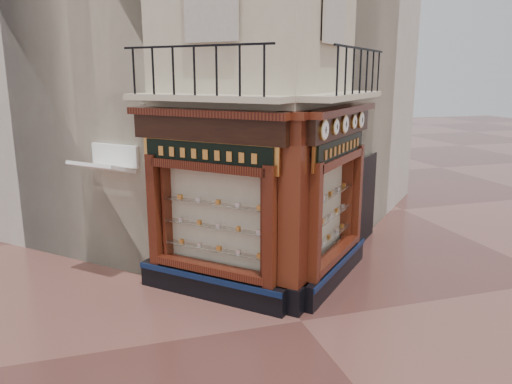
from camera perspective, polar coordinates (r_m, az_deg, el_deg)
name	(u,v)px	position (r m, az deg, el deg)	size (l,w,h in m)	color
ground	(301,321)	(9.98, 5.17, -14.48)	(80.00, 80.00, 0.00)	#4D2924
main_building	(222,25)	(14.77, -3.90, 18.53)	(8.00, 8.00, 12.00)	beige
neighbour_left	(127,47)	(16.83, -14.48, 15.80)	(8.00, 8.00, 11.00)	beige
neighbour_right	(276,49)	(17.81, 2.27, 16.03)	(8.00, 8.00, 11.00)	beige
shopfront_left	(210,208)	(10.27, -5.23, -1.80)	(2.86, 2.86, 3.98)	black
shopfront_right	(335,198)	(11.17, 9.01, -0.68)	(2.86, 2.86, 3.98)	black
corner_pilaster	(293,217)	(9.68, 4.29, -2.90)	(0.85, 0.85, 3.98)	black
balcony	(277,96)	(10.23, 2.46, 10.90)	(5.94, 2.97, 1.03)	beige
clock_a	(324,130)	(9.58, 7.80, 7.04)	(0.32, 0.32, 0.40)	gold
clock_b	(336,127)	(10.19, 9.08, 7.37)	(0.27, 0.27, 0.33)	gold
clock_c	(345,124)	(10.76, 10.12, 7.63)	(0.31, 0.31, 0.39)	gold
clock_d	(354,122)	(11.37, 11.13, 7.88)	(0.26, 0.26, 0.31)	gold
clock_e	(361,120)	(11.89, 11.90, 8.07)	(0.30, 0.30, 0.38)	gold
awning	(109,278)	(12.34, -16.44, -9.38)	(1.33, 0.80, 0.08)	white
signboard_left	(207,154)	(9.98, -5.61, 4.34)	(2.29, 2.29, 0.61)	gold
signboard_right	(340,148)	(10.94, 9.61, 5.00)	(2.24, 2.24, 0.60)	gold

